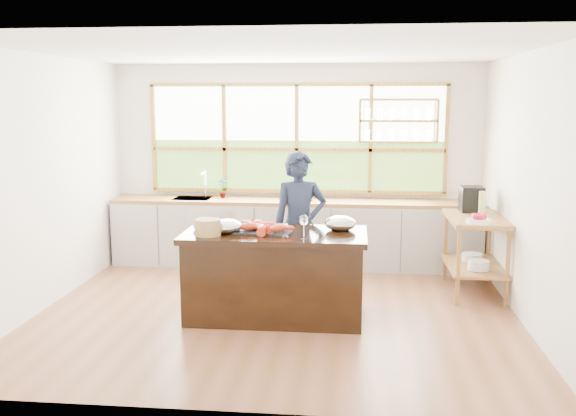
# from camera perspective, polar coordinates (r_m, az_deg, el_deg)

# --- Properties ---
(ground_plane) EXTENTS (5.00, 5.00, 0.00)m
(ground_plane) POSITION_cam_1_polar(r_m,az_deg,el_deg) (6.92, -0.93, -9.14)
(ground_plane) COLOR #955A3F
(room_shell) EXTENTS (5.02, 4.52, 2.71)m
(room_shell) POSITION_cam_1_polar(r_m,az_deg,el_deg) (7.07, -0.28, 5.78)
(room_shell) COLOR silver
(room_shell) RESTS_ON ground_plane
(back_counter) EXTENTS (4.90, 0.63, 0.90)m
(back_counter) POSITION_cam_1_polar(r_m,az_deg,el_deg) (8.67, 0.47, -2.17)
(back_counter) COLOR #BBB9B1
(back_counter) RESTS_ON ground_plane
(right_shelf_unit) EXTENTS (0.62, 1.10, 0.90)m
(right_shelf_unit) POSITION_cam_1_polar(r_m,az_deg,el_deg) (7.70, 16.31, -2.93)
(right_shelf_unit) COLOR olive
(right_shelf_unit) RESTS_ON ground_plane
(island) EXTENTS (1.85, 0.90, 0.90)m
(island) POSITION_cam_1_polar(r_m,az_deg,el_deg) (6.60, -1.15, -5.96)
(island) COLOR black
(island) RESTS_ON ground_plane
(cook) EXTENTS (0.69, 0.55, 1.67)m
(cook) POSITION_cam_1_polar(r_m,az_deg,el_deg) (7.15, 1.05, -1.62)
(cook) COLOR #181F34
(cook) RESTS_ON ground_plane
(potted_plant) EXTENTS (0.17, 0.14, 0.27)m
(potted_plant) POSITION_cam_1_polar(r_m,az_deg,el_deg) (8.77, -5.86, 1.78)
(potted_plant) COLOR slate
(potted_plant) RESTS_ON back_counter
(cutting_board) EXTENTS (0.46, 0.39, 0.01)m
(cutting_board) POSITION_cam_1_polar(r_m,az_deg,el_deg) (8.58, 0.77, 0.79)
(cutting_board) COLOR green
(cutting_board) RESTS_ON back_counter
(espresso_machine) EXTENTS (0.27, 0.29, 0.30)m
(espresso_machine) POSITION_cam_1_polar(r_m,az_deg,el_deg) (7.97, 15.99, 0.77)
(espresso_machine) COLOR black
(espresso_machine) RESTS_ON right_shelf_unit
(wine_bottle) EXTENTS (0.08, 0.08, 0.30)m
(wine_bottle) POSITION_cam_1_polar(r_m,az_deg,el_deg) (7.61, 16.86, 0.31)
(wine_bottle) COLOR #B5C857
(wine_bottle) RESTS_ON right_shelf_unit
(fruit_bowl) EXTENTS (0.26, 0.26, 0.11)m
(fruit_bowl) POSITION_cam_1_polar(r_m,az_deg,el_deg) (7.25, 16.59, -0.99)
(fruit_bowl) COLOR white
(fruit_bowl) RESTS_ON right_shelf_unit
(slate_board) EXTENTS (0.61, 0.49, 0.02)m
(slate_board) POSITION_cam_1_polar(r_m,az_deg,el_deg) (6.52, -2.34, -2.04)
(slate_board) COLOR black
(slate_board) RESTS_ON island
(lobster_pile) EXTENTS (0.55, 0.48, 0.08)m
(lobster_pile) POSITION_cam_1_polar(r_m,az_deg,el_deg) (6.50, -2.43, -1.64)
(lobster_pile) COLOR #D94C1E
(lobster_pile) RESTS_ON slate_board
(mixing_bowl_left) EXTENTS (0.31, 0.31, 0.15)m
(mixing_bowl_left) POSITION_cam_1_polar(r_m,az_deg,el_deg) (6.49, -5.44, -1.63)
(mixing_bowl_left) COLOR #B6B9BC
(mixing_bowl_left) RESTS_ON island
(mixing_bowl_right) EXTENTS (0.32, 0.32, 0.16)m
(mixing_bowl_right) POSITION_cam_1_polar(r_m,az_deg,el_deg) (6.61, 4.68, -1.37)
(mixing_bowl_right) COLOR #B6B9BC
(mixing_bowl_right) RESTS_ON island
(wine_glass) EXTENTS (0.08, 0.08, 0.22)m
(wine_glass) POSITION_cam_1_polar(r_m,az_deg,el_deg) (6.21, 1.43, -1.18)
(wine_glass) COLOR white
(wine_glass) RESTS_ON island
(wicker_basket) EXTENTS (0.25, 0.25, 0.16)m
(wicker_basket) POSITION_cam_1_polar(r_m,az_deg,el_deg) (6.37, -7.13, -1.72)
(wicker_basket) COLOR #A87D4B
(wicker_basket) RESTS_ON island
(parchment_roll) EXTENTS (0.09, 0.30, 0.08)m
(parchment_roll) POSITION_cam_1_polar(r_m,az_deg,el_deg) (6.82, -7.85, -1.33)
(parchment_roll) COLOR white
(parchment_roll) RESTS_ON island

